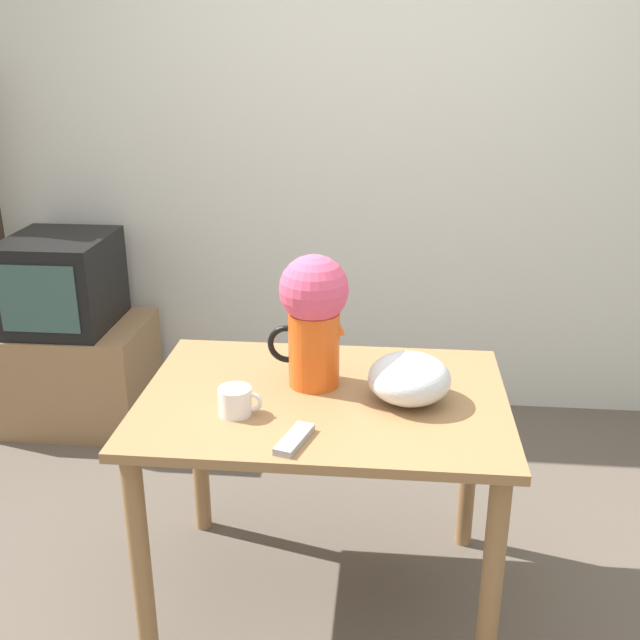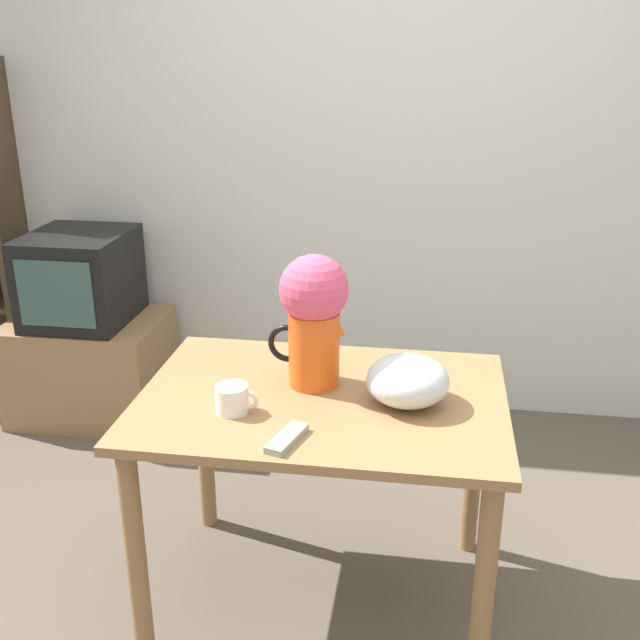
{
  "view_description": "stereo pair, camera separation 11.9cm",
  "coord_description": "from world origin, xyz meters",
  "px_view_note": "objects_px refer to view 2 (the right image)",
  "views": [
    {
      "loc": [
        0.04,
        -1.87,
        1.78
      ],
      "look_at": [
        -0.16,
        0.25,
        0.97
      ],
      "focal_mm": 42.0,
      "sensor_mm": 36.0,
      "label": 1
    },
    {
      "loc": [
        0.16,
        -1.85,
        1.78
      ],
      "look_at": [
        -0.16,
        0.25,
        0.97
      ],
      "focal_mm": 42.0,
      "sensor_mm": 36.0,
      "label": 2
    }
  ],
  "objects_px": {
    "coffee_mug": "(233,399)",
    "flower_vase": "(314,311)",
    "white_bowl": "(408,381)",
    "tv_set": "(81,277)"
  },
  "relations": [
    {
      "from": "flower_vase",
      "to": "coffee_mug",
      "type": "bearing_deg",
      "value": -132.28
    },
    {
      "from": "flower_vase",
      "to": "coffee_mug",
      "type": "height_order",
      "value": "flower_vase"
    },
    {
      "from": "coffee_mug",
      "to": "tv_set",
      "type": "bearing_deg",
      "value": 130.33
    },
    {
      "from": "white_bowl",
      "to": "tv_set",
      "type": "height_order",
      "value": "tv_set"
    },
    {
      "from": "coffee_mug",
      "to": "flower_vase",
      "type": "bearing_deg",
      "value": 47.72
    },
    {
      "from": "coffee_mug",
      "to": "white_bowl",
      "type": "distance_m",
      "value": 0.52
    },
    {
      "from": "coffee_mug",
      "to": "white_bowl",
      "type": "bearing_deg",
      "value": 15.13
    },
    {
      "from": "tv_set",
      "to": "coffee_mug",
      "type": "bearing_deg",
      "value": -49.67
    },
    {
      "from": "flower_vase",
      "to": "white_bowl",
      "type": "relative_size",
      "value": 1.69
    },
    {
      "from": "flower_vase",
      "to": "coffee_mug",
      "type": "distance_m",
      "value": 0.36
    }
  ]
}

